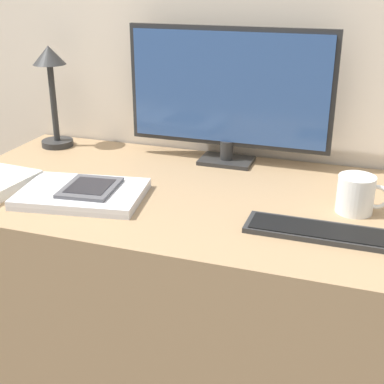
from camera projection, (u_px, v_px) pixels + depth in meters
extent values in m
cube|color=#997A56|center=(191.00, 306.00, 1.57)|extent=(1.36, 0.69, 0.73)
cube|color=#262626|center=(226.00, 161.00, 1.65)|extent=(0.16, 0.11, 0.01)
cylinder|color=#262626|center=(227.00, 150.00, 1.64)|extent=(0.04, 0.04, 0.06)
cube|color=#262626|center=(229.00, 88.00, 1.57)|extent=(0.62, 0.01, 0.35)
cube|color=#2D4C84|center=(228.00, 88.00, 1.56)|extent=(0.59, 0.01, 0.32)
cube|color=#282828|center=(319.00, 232.00, 1.20)|extent=(0.33, 0.10, 0.01)
cube|color=black|center=(319.00, 229.00, 1.20)|extent=(0.31, 0.08, 0.00)
cube|color=#BCBCC1|center=(82.00, 196.00, 1.39)|extent=(0.35, 0.27, 0.01)
cube|color=silver|center=(82.00, 192.00, 1.39)|extent=(0.35, 0.27, 0.01)
cube|color=#4C4C51|center=(90.00, 188.00, 1.38)|extent=(0.15, 0.17, 0.01)
cube|color=black|center=(90.00, 186.00, 1.38)|extent=(0.12, 0.12, 0.00)
cylinder|color=#282828|center=(58.00, 143.00, 1.81)|extent=(0.10, 0.10, 0.02)
cylinder|color=#282828|center=(54.00, 103.00, 1.76)|extent=(0.02, 0.02, 0.25)
cone|color=#282828|center=(49.00, 55.00, 1.70)|extent=(0.11, 0.11, 0.06)
cylinder|color=white|center=(355.00, 194.00, 1.30)|extent=(0.09, 0.09, 0.09)
torus|color=white|center=(377.00, 197.00, 1.28)|extent=(0.06, 0.01, 0.06)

